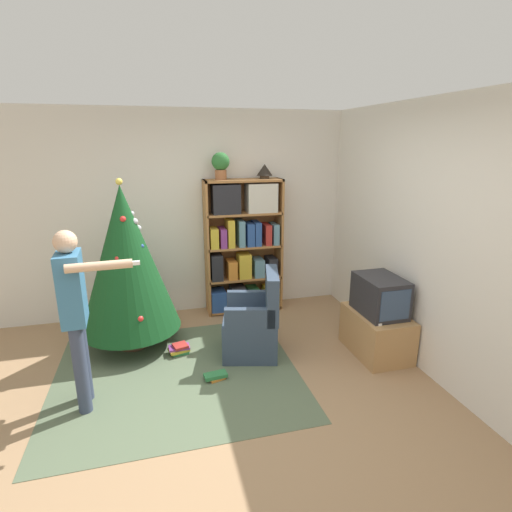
# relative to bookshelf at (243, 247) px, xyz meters

# --- Properties ---
(ground_plane) EXTENTS (14.00, 14.00, 0.00)m
(ground_plane) POSITION_rel_bookshelf_xyz_m (-0.52, -2.03, -0.88)
(ground_plane) COLOR #9E7A56
(wall_back) EXTENTS (8.00, 0.10, 2.60)m
(wall_back) POSITION_rel_bookshelf_xyz_m (-0.52, 0.24, 0.42)
(wall_back) COLOR silver
(wall_back) RESTS_ON ground_plane
(wall_right) EXTENTS (0.10, 8.00, 2.60)m
(wall_right) POSITION_rel_bookshelf_xyz_m (1.43, -2.03, 0.42)
(wall_right) COLOR silver
(wall_right) RESTS_ON ground_plane
(area_rug) EXTENTS (2.32, 2.05, 0.01)m
(area_rug) POSITION_rel_bookshelf_xyz_m (-0.99, -1.41, -0.88)
(area_rug) COLOR #56664C
(area_rug) RESTS_ON ground_plane
(bookshelf) EXTENTS (1.00, 0.31, 1.75)m
(bookshelf) POSITION_rel_bookshelf_xyz_m (0.00, 0.00, 0.00)
(bookshelf) COLOR #A8703D
(bookshelf) RESTS_ON ground_plane
(tv_stand) EXTENTS (0.49, 0.75, 0.46)m
(tv_stand) POSITION_rel_bookshelf_xyz_m (1.11, -1.49, -0.65)
(tv_stand) COLOR tan
(tv_stand) RESTS_ON ground_plane
(television) EXTENTS (0.40, 0.56, 0.40)m
(television) POSITION_rel_bookshelf_xyz_m (1.11, -1.49, -0.22)
(television) COLOR #28282D
(television) RESTS_ON tv_stand
(game_remote) EXTENTS (0.04, 0.12, 0.02)m
(game_remote) POSITION_rel_bookshelf_xyz_m (0.97, -1.72, -0.41)
(game_remote) COLOR white
(game_remote) RESTS_ON tv_stand
(christmas_tree) EXTENTS (1.06, 1.06, 1.85)m
(christmas_tree) POSITION_rel_bookshelf_xyz_m (-1.42, -0.65, 0.11)
(christmas_tree) COLOR #4C3323
(christmas_tree) RESTS_ON ground_plane
(armchair) EXTENTS (0.69, 0.68, 0.92)m
(armchair) POSITION_rel_bookshelf_xyz_m (-0.16, -1.17, -0.56)
(armchair) COLOR #334256
(armchair) RESTS_ON ground_plane
(standing_person) EXTENTS (0.65, 0.47, 1.55)m
(standing_person) POSITION_rel_bookshelf_xyz_m (-1.77, -1.66, 0.03)
(standing_person) COLOR #38425B
(standing_person) RESTS_ON ground_plane
(potted_plant) EXTENTS (0.22, 0.22, 0.33)m
(potted_plant) POSITION_rel_bookshelf_xyz_m (-0.27, 0.01, 1.06)
(potted_plant) COLOR #935B38
(potted_plant) RESTS_ON bookshelf
(table_lamp) EXTENTS (0.20, 0.20, 0.18)m
(table_lamp) POSITION_rel_bookshelf_xyz_m (0.29, 0.01, 0.97)
(table_lamp) COLOR #473828
(table_lamp) RESTS_ON bookshelf
(book_pile_near_tree) EXTENTS (0.24, 0.19, 0.11)m
(book_pile_near_tree) POSITION_rel_bookshelf_xyz_m (-0.94, -0.98, -0.83)
(book_pile_near_tree) COLOR #2D7A42
(book_pile_near_tree) RESTS_ON ground_plane
(book_pile_by_chair) EXTENTS (0.23, 0.17, 0.06)m
(book_pile_by_chair) POSITION_rel_bookshelf_xyz_m (-0.64, -1.56, -0.85)
(book_pile_by_chair) COLOR orange
(book_pile_by_chair) RESTS_ON ground_plane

